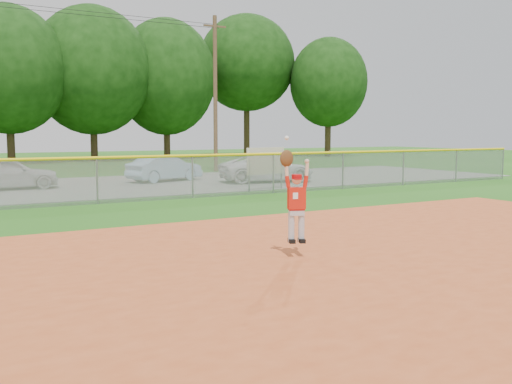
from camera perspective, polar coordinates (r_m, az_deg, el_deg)
ground at (r=9.90m, az=-1.07°, el=-7.59°), size 120.00×120.00×0.00m
clay_infield at (r=7.50m, az=10.23°, el=-12.02°), size 24.00×16.00×0.04m
parking_strip at (r=24.99m, az=-18.92°, el=0.39°), size 44.00×10.00×0.03m
car_white_a at (r=24.87m, az=-23.59°, el=1.74°), size 3.90×1.70×1.31m
car_blue at (r=27.02m, az=-9.11°, el=2.35°), size 3.85×2.33×1.20m
car_white_b at (r=26.32m, az=1.10°, el=2.35°), size 4.65×2.75×1.21m
sponsor_sign at (r=22.70m, az=0.98°, el=3.01°), size 1.90×0.40×1.71m
outfield_fence at (r=19.07m, az=-15.62°, el=1.46°), size 40.06×0.10×1.55m
power_lines at (r=31.05m, az=-19.49°, el=10.03°), size 19.40×0.24×9.00m
tree_line at (r=46.97m, az=-23.20°, el=11.92°), size 62.37×13.00×14.43m
ballplayer at (r=10.43m, az=3.93°, el=-0.50°), size 0.56×0.35×1.96m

